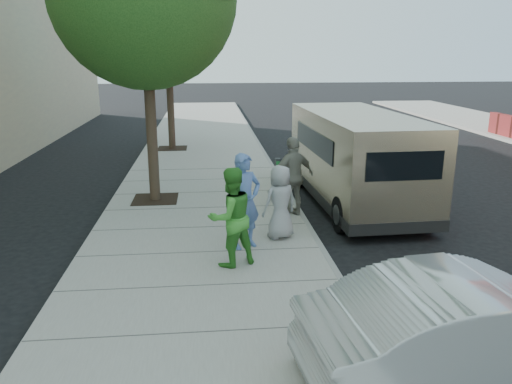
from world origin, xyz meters
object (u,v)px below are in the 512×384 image
(person_gray_shirt, at_px, (280,202))
(person_green_shirt, at_px, (231,217))
(sedan, at_px, (480,331))
(parking_meter, at_px, (281,174))
(tree_far, at_px, (168,30))
(van, at_px, (354,156))
(person_striped_polo, at_px, (293,177))
(person_officer, at_px, (245,201))

(person_gray_shirt, bearing_deg, person_green_shirt, 25.65)
(sedan, bearing_deg, person_green_shirt, 31.86)
(sedan, height_order, person_gray_shirt, person_gray_shirt)
(sedan, distance_m, person_green_shirt, 4.62)
(parking_meter, bearing_deg, tree_far, 106.54)
(parking_meter, bearing_deg, person_green_shirt, -117.59)
(tree_far, relative_size, person_green_shirt, 3.46)
(van, bearing_deg, tree_far, 121.84)
(tree_far, distance_m, person_striped_polo, 10.64)
(person_officer, xyz_separation_m, person_striped_polo, (1.33, 1.96, -0.00))
(person_officer, bearing_deg, person_gray_shirt, 1.84)
(tree_far, distance_m, person_officer, 12.10)
(tree_far, xyz_separation_m, sedan, (4.65, -15.78, -4.15))
(van, bearing_deg, sedan, -97.28)
(person_officer, bearing_deg, person_striped_polo, 27.39)
(person_officer, height_order, person_gray_shirt, person_officer)
(tree_far, height_order, person_gray_shirt, tree_far)
(van, relative_size, person_green_shirt, 3.60)
(van, bearing_deg, person_gray_shirt, -132.63)
(parking_meter, bearing_deg, van, 28.68)
(person_green_shirt, bearing_deg, sedan, 101.88)
(person_gray_shirt, bearing_deg, tree_far, -99.19)
(parking_meter, relative_size, person_green_shirt, 0.76)
(person_gray_shirt, xyz_separation_m, person_striped_polo, (0.54, 1.50, 0.18))
(parking_meter, height_order, person_striped_polo, person_striped_polo)
(parking_meter, distance_m, person_green_shirt, 3.17)
(person_officer, bearing_deg, sedan, -89.27)
(person_gray_shirt, bearing_deg, parking_meter, -123.23)
(parking_meter, distance_m, person_gray_shirt, 1.58)
(tree_far, height_order, van, tree_far)
(person_officer, height_order, person_striped_polo, person_officer)
(sedan, bearing_deg, tree_far, 10.12)
(person_officer, relative_size, person_striped_polo, 1.00)
(sedan, height_order, person_green_shirt, person_green_shirt)
(parking_meter, bearing_deg, sedan, -79.27)
(sedan, relative_size, person_green_shirt, 2.37)
(person_officer, xyz_separation_m, person_gray_shirt, (0.79, 0.46, -0.18))
(parking_meter, xyz_separation_m, person_gray_shirt, (-0.24, -1.54, -0.24))
(sedan, relative_size, person_officer, 2.27)
(parking_meter, xyz_separation_m, person_officer, (-1.03, -2.00, -0.06))
(van, bearing_deg, person_striped_polo, -146.66)
(person_gray_shirt, relative_size, person_striped_polo, 0.82)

